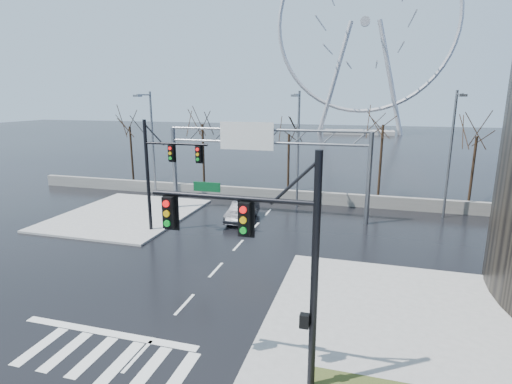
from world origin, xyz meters
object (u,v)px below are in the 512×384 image
(ferris_wheel, at_px, (365,29))
(sign_gantry, at_px, (261,153))
(signal_mast_near, at_px, (272,248))
(car, at_px, (242,211))
(signal_mast_far, at_px, (161,166))

(ferris_wheel, bearing_deg, sign_gantry, -93.84)
(signal_mast_near, bearing_deg, sign_gantry, 106.19)
(sign_gantry, bearing_deg, car, -123.07)
(signal_mast_far, xyz_separation_m, car, (4.44, 4.38, -4.09))
(signal_mast_near, distance_m, ferris_wheel, 101.29)
(ferris_wheel, bearing_deg, signal_mast_far, -97.20)
(sign_gantry, bearing_deg, signal_mast_far, -132.47)
(signal_mast_near, distance_m, sign_gantry, 19.79)
(signal_mast_far, distance_m, ferris_wheel, 89.30)
(signal_mast_far, relative_size, car, 1.77)
(ferris_wheel, relative_size, car, 11.26)
(signal_mast_near, bearing_deg, signal_mast_far, 130.26)
(signal_mast_near, height_order, sign_gantry, signal_mast_near)
(sign_gantry, distance_m, ferris_wheel, 82.91)
(sign_gantry, height_order, car, sign_gantry)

